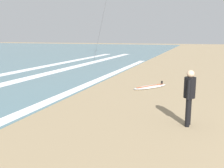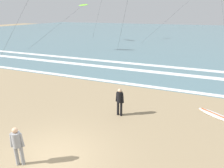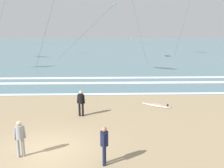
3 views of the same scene
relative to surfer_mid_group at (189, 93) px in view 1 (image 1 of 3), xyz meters
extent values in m
cube|color=white|center=(-1.42, 5.25, -0.94)|extent=(39.28, 0.53, 0.01)
cylinder|color=black|center=(0.10, -0.01, -0.55)|extent=(0.13, 0.13, 0.82)
cylinder|color=black|center=(-0.10, 0.01, -0.55)|extent=(0.13, 0.13, 0.82)
cylinder|color=black|center=(0.00, 0.00, 0.15)|extent=(0.32, 0.32, 0.58)
cylinder|color=black|center=(0.19, -0.02, 0.13)|extent=(0.14, 0.11, 0.56)
cylinder|color=black|center=(-0.19, 0.02, 0.13)|extent=(0.14, 0.11, 0.56)
sphere|color=#DBB28E|center=(0.00, 0.00, 0.54)|extent=(0.21, 0.21, 0.21)
ellipsoid|color=silver|center=(5.01, 2.00, -0.91)|extent=(2.06, 1.70, 0.09)
cube|color=#D84C19|center=(5.01, 2.00, -0.86)|extent=(1.52, 1.11, 0.01)
cube|color=black|center=(5.68, 1.52, -0.79)|extent=(0.11, 0.08, 0.16)
camera|label=1|loc=(-7.18, -0.18, 1.56)|focal=40.35mm
camera|label=2|loc=(3.49, -9.61, 4.53)|focal=32.59mm
camera|label=3|loc=(1.41, -15.66, 4.51)|focal=43.00mm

